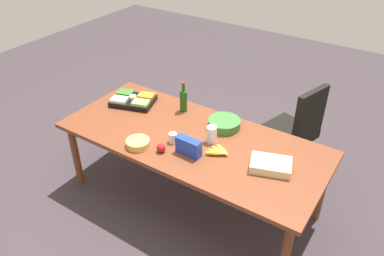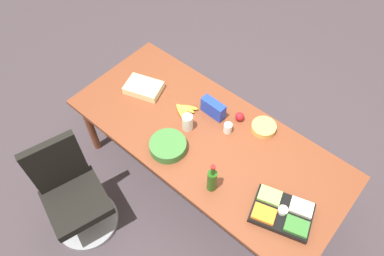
{
  "view_description": "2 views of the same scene",
  "coord_description": "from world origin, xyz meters",
  "px_view_note": "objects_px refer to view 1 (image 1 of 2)",
  "views": [
    {
      "loc": [
        -1.54,
        2.34,
        2.69
      ],
      "look_at": [
        0.0,
        -0.0,
        0.84
      ],
      "focal_mm": 35.8,
      "sensor_mm": 36.0,
      "label": 1
    },
    {
      "loc": [
        1.03,
        -1.38,
        3.2
      ],
      "look_at": [
        -0.13,
        -0.04,
        0.78
      ],
      "focal_mm": 33.82,
      "sensor_mm": 36.0,
      "label": 2
    }
  ],
  "objects_px": {
    "salad_bowl": "(224,124)",
    "apple_red": "(161,148)",
    "mayo_jar": "(212,134)",
    "chip_bag_blue": "(189,147)",
    "paper_cup": "(173,138)",
    "sheet_cake": "(271,165)",
    "chip_bowl": "(138,143)",
    "wine_bottle": "(183,100)",
    "conference_table": "(192,143)",
    "veggie_tray": "(133,100)",
    "office_chair": "(292,137)",
    "banana_bunch": "(219,151)"
  },
  "relations": [
    {
      "from": "mayo_jar",
      "to": "chip_bag_blue",
      "type": "bearing_deg",
      "value": 75.61
    },
    {
      "from": "office_chair",
      "to": "banana_bunch",
      "type": "height_order",
      "value": "office_chair"
    },
    {
      "from": "conference_table",
      "to": "sheet_cake",
      "type": "bearing_deg",
      "value": 178.35
    },
    {
      "from": "paper_cup",
      "to": "apple_red",
      "type": "relative_size",
      "value": 1.18
    },
    {
      "from": "wine_bottle",
      "to": "sheet_cake",
      "type": "height_order",
      "value": "wine_bottle"
    },
    {
      "from": "paper_cup",
      "to": "sheet_cake",
      "type": "height_order",
      "value": "paper_cup"
    },
    {
      "from": "chip_bag_blue",
      "to": "apple_red",
      "type": "bearing_deg",
      "value": 25.33
    },
    {
      "from": "office_chair",
      "to": "wine_bottle",
      "type": "xyz_separation_m",
      "value": [
        0.92,
        0.68,
        0.49
      ]
    },
    {
      "from": "office_chair",
      "to": "veggie_tray",
      "type": "bearing_deg",
      "value": 30.45
    },
    {
      "from": "banana_bunch",
      "to": "sheet_cake",
      "type": "bearing_deg",
      "value": -172.49
    },
    {
      "from": "conference_table",
      "to": "chip_bag_blue",
      "type": "height_order",
      "value": "chip_bag_blue"
    },
    {
      "from": "salad_bowl",
      "to": "chip_bag_blue",
      "type": "relative_size",
      "value": 1.36
    },
    {
      "from": "paper_cup",
      "to": "chip_bag_blue",
      "type": "height_order",
      "value": "chip_bag_blue"
    },
    {
      "from": "sheet_cake",
      "to": "veggie_tray",
      "type": "bearing_deg",
      "value": -7.24
    },
    {
      "from": "paper_cup",
      "to": "salad_bowl",
      "type": "height_order",
      "value": "paper_cup"
    },
    {
      "from": "mayo_jar",
      "to": "banana_bunch",
      "type": "bearing_deg",
      "value": 139.95
    },
    {
      "from": "conference_table",
      "to": "banana_bunch",
      "type": "distance_m",
      "value": 0.34
    },
    {
      "from": "conference_table",
      "to": "veggie_tray",
      "type": "relative_size",
      "value": 4.87
    },
    {
      "from": "paper_cup",
      "to": "banana_bunch",
      "type": "bearing_deg",
      "value": -170.01
    },
    {
      "from": "conference_table",
      "to": "salad_bowl",
      "type": "bearing_deg",
      "value": -117.99
    },
    {
      "from": "sheet_cake",
      "to": "mayo_jar",
      "type": "relative_size",
      "value": 2.11
    },
    {
      "from": "mayo_jar",
      "to": "chip_bag_blue",
      "type": "xyz_separation_m",
      "value": [
        0.07,
        0.26,
        -0.0
      ]
    },
    {
      "from": "paper_cup",
      "to": "wine_bottle",
      "type": "distance_m",
      "value": 0.55
    },
    {
      "from": "chip_bowl",
      "to": "veggie_tray",
      "type": "height_order",
      "value": "veggie_tray"
    },
    {
      "from": "banana_bunch",
      "to": "wine_bottle",
      "type": "bearing_deg",
      "value": -33.28
    },
    {
      "from": "apple_red",
      "to": "banana_bunch",
      "type": "bearing_deg",
      "value": -150.19
    },
    {
      "from": "banana_bunch",
      "to": "chip_bowl",
      "type": "bearing_deg",
      "value": 24.02
    },
    {
      "from": "salad_bowl",
      "to": "mayo_jar",
      "type": "bearing_deg",
      "value": 94.3
    },
    {
      "from": "paper_cup",
      "to": "chip_bag_blue",
      "type": "relative_size",
      "value": 0.41
    },
    {
      "from": "wine_bottle",
      "to": "banana_bunch",
      "type": "relative_size",
      "value": 1.61
    },
    {
      "from": "veggie_tray",
      "to": "banana_bunch",
      "type": "xyz_separation_m",
      "value": [
        -1.16,
        0.26,
        -0.01
      ]
    },
    {
      "from": "mayo_jar",
      "to": "chip_bag_blue",
      "type": "relative_size",
      "value": 0.69
    },
    {
      "from": "paper_cup",
      "to": "sheet_cake",
      "type": "bearing_deg",
      "value": -171.28
    },
    {
      "from": "wine_bottle",
      "to": "salad_bowl",
      "type": "distance_m",
      "value": 0.49
    },
    {
      "from": "salad_bowl",
      "to": "chip_bag_blue",
      "type": "bearing_deg",
      "value": 84.88
    },
    {
      "from": "office_chair",
      "to": "wine_bottle",
      "type": "distance_m",
      "value": 1.24
    },
    {
      "from": "paper_cup",
      "to": "banana_bunch",
      "type": "distance_m",
      "value": 0.42
    },
    {
      "from": "sheet_cake",
      "to": "mayo_jar",
      "type": "xyz_separation_m",
      "value": [
        0.58,
        -0.06,
        0.04
      ]
    },
    {
      "from": "conference_table",
      "to": "chip_bag_blue",
      "type": "relative_size",
      "value": 10.88
    },
    {
      "from": "paper_cup",
      "to": "salad_bowl",
      "type": "distance_m",
      "value": 0.52
    },
    {
      "from": "wine_bottle",
      "to": "mayo_jar",
      "type": "distance_m",
      "value": 0.59
    },
    {
      "from": "apple_red",
      "to": "chip_bowl",
      "type": "bearing_deg",
      "value": 11.32
    },
    {
      "from": "conference_table",
      "to": "banana_bunch",
      "type": "height_order",
      "value": "banana_bunch"
    },
    {
      "from": "apple_red",
      "to": "chip_bag_blue",
      "type": "distance_m",
      "value": 0.24
    },
    {
      "from": "conference_table",
      "to": "paper_cup",
      "type": "distance_m",
      "value": 0.21
    },
    {
      "from": "chip_bag_blue",
      "to": "wine_bottle",
      "type": "bearing_deg",
      "value": -52.15
    },
    {
      "from": "veggie_tray",
      "to": "chip_bowl",
      "type": "bearing_deg",
      "value": 133.84
    },
    {
      "from": "salad_bowl",
      "to": "apple_red",
      "type": "xyz_separation_m",
      "value": [
        0.26,
        0.62,
        -0.0
      ]
    },
    {
      "from": "conference_table",
      "to": "paper_cup",
      "type": "xyz_separation_m",
      "value": [
        0.1,
        0.15,
        0.11
      ]
    },
    {
      "from": "sheet_cake",
      "to": "chip_bag_blue",
      "type": "xyz_separation_m",
      "value": [
        0.65,
        0.2,
        0.04
      ]
    }
  ]
}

